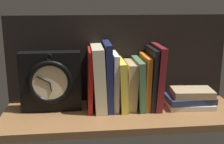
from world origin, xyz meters
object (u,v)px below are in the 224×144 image
Objects in this scene: book_green_romantic at (139,83)px; book_stack_side at (190,98)px; book_cream_twain at (99,78)px; book_yellow_seinlanguage at (121,84)px; book_orange_pandolfini at (145,81)px; book_red_requiem at (90,79)px; book_maroon_dawkins at (156,76)px; book_black_skeptic at (150,77)px; book_navy_bierce at (108,76)px; framed_clock at (51,82)px; book_tan_shortstories at (130,85)px; book_white_catcher at (115,81)px.

book_green_romantic is 1.03× the size of book_stack_side.
book_yellow_seinlanguage is (8.52, 0.00, -2.64)cm from book_cream_twain.
book_orange_pandolfini is 18.92cm from book_stack_side.
book_cream_twain is 1.31× the size of book_stack_side.
book_red_requiem is at bearing 180.00° from book_cream_twain.
book_cream_twain reaches higher than book_green_romantic.
book_black_skeptic is at bearing 180.00° from book_maroon_dawkins.
book_stack_side is (19.89, -2.44, -6.05)cm from book_green_romantic.
book_stack_side is (31.56, -2.44, -9.32)cm from book_navy_bierce.
book_yellow_seinlanguage is at bearing -180.00° from book_black_skeptic.
book_red_requiem reaches higher than book_yellow_seinlanguage.
book_black_skeptic is (4.46, 0.00, 2.12)cm from book_green_romantic.
book_orange_pandolfini is at bearing 0.74° from framed_clock.
book_yellow_seinlanguage reaches higher than book_tan_shortstories.
book_stack_side is at bearing -4.41° from book_navy_bierce.
book_red_requiem is at bearing 180.00° from book_green_romantic.
book_cream_twain is 8.92cm from book_yellow_seinlanguage.
book_cream_twain reaches higher than book_yellow_seinlanguage.
book_navy_bierce is 6.00cm from book_yellow_seinlanguage.
book_maroon_dawkins reaches higher than book_yellow_seinlanguage.
book_maroon_dawkins is (18.45, 0.00, -0.70)cm from book_navy_bierce.
book_yellow_seinlanguage is at bearing 0.99° from framed_clock.
book_white_catcher is 1.20× the size of book_tan_shortstories.
book_green_romantic reaches higher than book_yellow_seinlanguage.
framed_clock is at bearing -179.35° from book_maroon_dawkins.
book_navy_bierce is 16.17cm from book_black_skeptic.
book_tan_shortstories is at bearing 0.00° from book_navy_bierce.
book_green_romantic is at bearing 0.00° from book_cream_twain.
book_maroon_dawkins is (16.00, 0.00, 1.32)cm from book_white_catcher.
book_black_skeptic is at bearing 0.00° from book_yellow_seinlanguage.
book_yellow_seinlanguage is 1.05× the size of book_tan_shortstories.
book_orange_pandolfini is at bearing 0.00° from book_navy_bierce.
book_cream_twain is 36.23cm from book_stack_side.
book_navy_bierce is 9.18cm from book_tan_shortstories.
book_cream_twain is 15.43cm from book_green_romantic.
book_white_catcher is 0.89× the size of book_maroon_dawkins.
book_navy_bierce reaches higher than book_stack_side.
book_cream_twain is 1.12× the size of book_white_catcher.
book_maroon_dawkins reaches higher than book_green_romantic.
book_orange_pandolfini is 0.88× the size of book_black_skeptic.
framed_clock reaches higher than book_tan_shortstories.
book_white_catcher is at bearing 180.00° from book_maroon_dawkins.
book_black_skeptic is (22.92, 0.00, 0.04)cm from book_red_requiem.
book_green_romantic is at bearing 173.02° from book_stack_side.
book_orange_pandolfini is at bearing 0.00° from book_red_requiem.
book_tan_shortstories is 0.97× the size of book_stack_side.
book_red_requiem is 1.22× the size of book_green_romantic.
book_tan_shortstories is at bearing 0.00° from book_red_requiem.
book_orange_pandolfini is (11.61, 0.00, -0.54)cm from book_white_catcher.
book_maroon_dawkins is (13.48, 0.00, 2.65)cm from book_yellow_seinlanguage.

